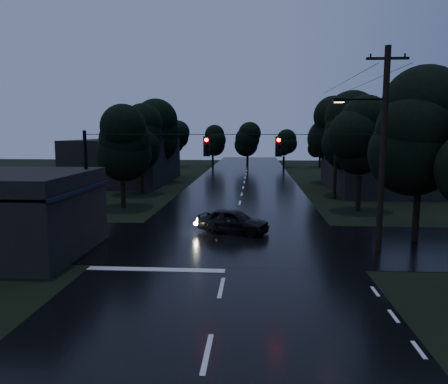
# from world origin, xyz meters

# --- Properties ---
(ground) EXTENTS (160.00, 160.00, 0.00)m
(ground) POSITION_xyz_m (0.00, 0.00, 0.00)
(ground) COLOR black
(ground) RESTS_ON ground
(main_road) EXTENTS (12.00, 120.00, 0.02)m
(main_road) POSITION_xyz_m (0.00, 30.00, 0.00)
(main_road) COLOR black
(main_road) RESTS_ON ground
(cross_street) EXTENTS (60.00, 9.00, 0.02)m
(cross_street) POSITION_xyz_m (0.00, 12.00, 0.00)
(cross_street) COLOR black
(cross_street) RESTS_ON ground
(building_far_right) EXTENTS (10.00, 14.00, 4.40)m
(building_far_right) POSITION_xyz_m (14.00, 34.00, 2.20)
(building_far_right) COLOR black
(building_far_right) RESTS_ON ground
(building_far_left) EXTENTS (10.00, 16.00, 5.00)m
(building_far_left) POSITION_xyz_m (-14.00, 40.00, 2.50)
(building_far_left) COLOR black
(building_far_left) RESTS_ON ground
(utility_pole_main) EXTENTS (3.50, 0.30, 10.00)m
(utility_pole_main) POSITION_xyz_m (7.41, 11.00, 5.26)
(utility_pole_main) COLOR black
(utility_pole_main) RESTS_ON ground
(utility_pole_far) EXTENTS (2.00, 0.30, 7.50)m
(utility_pole_far) POSITION_xyz_m (8.30, 28.00, 3.88)
(utility_pole_far) COLOR black
(utility_pole_far) RESTS_ON ground
(anchor_pole_left) EXTENTS (0.18, 0.18, 6.00)m
(anchor_pole_left) POSITION_xyz_m (-7.50, 11.00, 3.00)
(anchor_pole_left) COLOR black
(anchor_pole_left) RESTS_ON ground
(span_signals) EXTENTS (15.00, 0.37, 1.12)m
(span_signals) POSITION_xyz_m (0.56, 10.99, 5.24)
(span_signals) COLOR black
(span_signals) RESTS_ON ground
(tree_corner_near) EXTENTS (4.48, 4.48, 9.44)m
(tree_corner_near) POSITION_xyz_m (10.00, 13.00, 5.99)
(tree_corner_near) COLOR black
(tree_corner_near) RESTS_ON ground
(tree_left_a) EXTENTS (3.92, 3.92, 8.26)m
(tree_left_a) POSITION_xyz_m (-9.00, 22.00, 5.24)
(tree_left_a) COLOR black
(tree_left_a) RESTS_ON ground
(tree_left_b) EXTENTS (4.20, 4.20, 8.85)m
(tree_left_b) POSITION_xyz_m (-9.60, 30.00, 5.62)
(tree_left_b) COLOR black
(tree_left_b) RESTS_ON ground
(tree_left_c) EXTENTS (4.48, 4.48, 9.44)m
(tree_left_c) POSITION_xyz_m (-10.20, 40.00, 5.99)
(tree_left_c) COLOR black
(tree_left_c) RESTS_ON ground
(tree_right_a) EXTENTS (4.20, 4.20, 8.85)m
(tree_right_a) POSITION_xyz_m (9.00, 22.00, 5.62)
(tree_right_a) COLOR black
(tree_right_a) RESTS_ON ground
(tree_right_b) EXTENTS (4.48, 4.48, 9.44)m
(tree_right_b) POSITION_xyz_m (9.60, 30.00, 5.99)
(tree_right_b) COLOR black
(tree_right_b) RESTS_ON ground
(tree_right_c) EXTENTS (4.76, 4.76, 10.03)m
(tree_right_c) POSITION_xyz_m (10.20, 40.00, 6.37)
(tree_right_c) COLOR black
(tree_right_c) RESTS_ON ground
(car) EXTENTS (4.56, 2.98, 1.44)m
(car) POSITION_xyz_m (-0.01, 14.19, 0.72)
(car) COLOR black
(car) RESTS_ON ground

